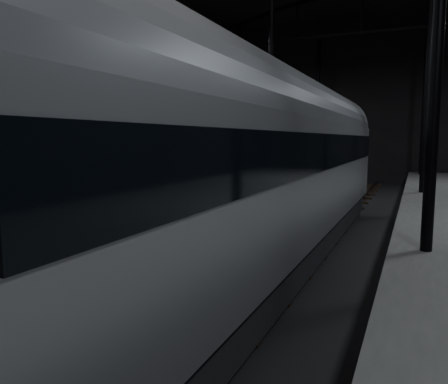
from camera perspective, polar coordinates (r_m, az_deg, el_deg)
The scene contains 6 objects.
ground at distance 15.57m, azimuth 10.24°, elevation -6.29°, with size 44.00×44.00×0.00m, color black.
platform_left at distance 18.65m, azimuth -12.75°, elevation -2.59°, with size 9.00×43.80×1.00m, color #575654.
tactile_strip at distance 16.42m, azimuth -0.78°, elevation -1.92°, with size 0.50×43.80×0.01m, color olive.
track at distance 15.55m, azimuth 10.24°, elevation -6.04°, with size 2.40×43.00×0.24m.
train at distance 11.91m, azimuth 6.69°, elevation 4.09°, with size 2.96×19.78×5.29m.
woman at distance 9.61m, azimuth -26.37°, elevation -3.95°, with size 0.61×0.40×1.68m, color #93895A.
Camera 1 is at (3.50, -14.75, 3.53)m, focal length 35.00 mm.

